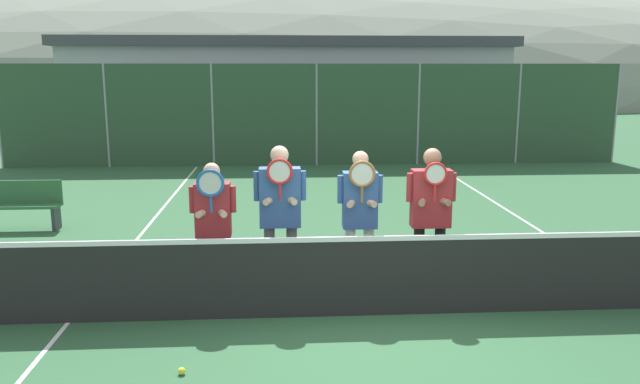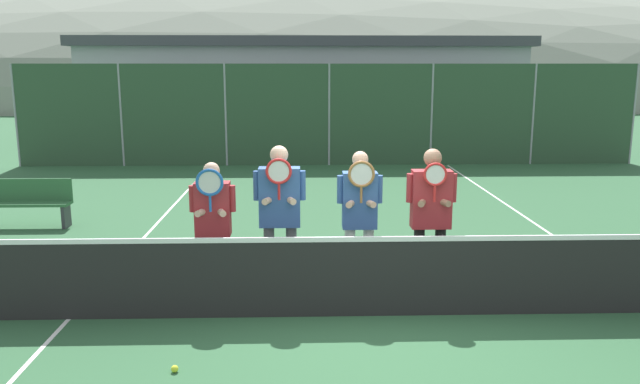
{
  "view_description": "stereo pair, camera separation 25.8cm",
  "coord_description": "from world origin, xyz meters",
  "px_view_note": "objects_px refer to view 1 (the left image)",
  "views": [
    {
      "loc": [
        -1.06,
        -6.66,
        2.78
      ],
      "look_at": [
        -0.58,
        0.8,
        1.28
      ],
      "focal_mm": 35.0,
      "sensor_mm": 36.0,
      "label": 1
    },
    {
      "loc": [
        -0.8,
        -6.67,
        2.78
      ],
      "look_at": [
        -0.58,
        0.8,
        1.28
      ],
      "focal_mm": 35.0,
      "sensor_mm": 36.0,
      "label": 2
    }
  ],
  "objects_px": {
    "player_center_left": "(280,209)",
    "tennis_ball_on_court": "(182,371)",
    "car_left_of_center": "(302,126)",
    "player_center_right": "(360,212)",
    "player_rightmost": "(431,210)",
    "car_center": "(458,126)",
    "bench_courtside": "(9,203)",
    "player_leftmost": "(213,221)",
    "car_far_left": "(143,130)"
  },
  "relations": [
    {
      "from": "player_center_right",
      "to": "player_rightmost",
      "type": "distance_m",
      "value": 0.85
    },
    {
      "from": "car_center",
      "to": "bench_courtside",
      "type": "height_order",
      "value": "car_center"
    },
    {
      "from": "player_leftmost",
      "to": "player_center_right",
      "type": "relative_size",
      "value": 0.94
    },
    {
      "from": "player_center_left",
      "to": "player_center_right",
      "type": "xyz_separation_m",
      "value": [
        0.96,
        0.02,
        -0.07
      ]
    },
    {
      "from": "bench_courtside",
      "to": "car_center",
      "type": "bearing_deg",
      "value": 40.81
    },
    {
      "from": "player_leftmost",
      "to": "tennis_ball_on_court",
      "type": "relative_size",
      "value": 24.89
    },
    {
      "from": "player_center_right",
      "to": "car_center",
      "type": "height_order",
      "value": "same"
    },
    {
      "from": "player_center_right",
      "to": "player_rightmost",
      "type": "relative_size",
      "value": 0.98
    },
    {
      "from": "car_left_of_center",
      "to": "player_leftmost",
      "type": "bearing_deg",
      "value": -96.75
    },
    {
      "from": "player_center_right",
      "to": "bench_courtside",
      "type": "xyz_separation_m",
      "value": [
        -5.67,
        3.58,
        -0.59
      ]
    },
    {
      "from": "car_center",
      "to": "tennis_ball_on_court",
      "type": "distance_m",
      "value": 16.08
    },
    {
      "from": "player_leftmost",
      "to": "player_rightmost",
      "type": "distance_m",
      "value": 2.61
    },
    {
      "from": "car_far_left",
      "to": "player_rightmost",
      "type": "bearing_deg",
      "value": -64.2
    },
    {
      "from": "player_rightmost",
      "to": "bench_courtside",
      "type": "height_order",
      "value": "player_rightmost"
    },
    {
      "from": "player_center_left",
      "to": "bench_courtside",
      "type": "distance_m",
      "value": 5.96
    },
    {
      "from": "player_center_right",
      "to": "tennis_ball_on_court",
      "type": "relative_size",
      "value": 26.52
    },
    {
      "from": "player_rightmost",
      "to": "car_center",
      "type": "relative_size",
      "value": 0.4
    },
    {
      "from": "car_left_of_center",
      "to": "car_center",
      "type": "height_order",
      "value": "car_center"
    },
    {
      "from": "player_center_left",
      "to": "player_rightmost",
      "type": "xyz_separation_m",
      "value": [
        1.81,
        -0.06,
        -0.03
      ]
    },
    {
      "from": "car_left_of_center",
      "to": "car_center",
      "type": "xyz_separation_m",
      "value": [
        5.06,
        -0.16,
        0.0
      ]
    },
    {
      "from": "player_center_left",
      "to": "car_center",
      "type": "height_order",
      "value": "player_center_left"
    },
    {
      "from": "player_leftmost",
      "to": "player_rightmost",
      "type": "height_order",
      "value": "player_rightmost"
    },
    {
      "from": "tennis_ball_on_court",
      "to": "player_center_left",
      "type": "bearing_deg",
      "value": 64.24
    },
    {
      "from": "car_far_left",
      "to": "tennis_ball_on_court",
      "type": "xyz_separation_m",
      "value": [
        3.36,
        -14.48,
        -0.82
      ]
    },
    {
      "from": "tennis_ball_on_court",
      "to": "car_left_of_center",
      "type": "bearing_deg",
      "value": 83.57
    },
    {
      "from": "player_leftmost",
      "to": "tennis_ball_on_court",
      "type": "bearing_deg",
      "value": -94.12
    },
    {
      "from": "player_center_left",
      "to": "car_left_of_center",
      "type": "xyz_separation_m",
      "value": [
        0.74,
        12.83,
        -0.2
      ]
    },
    {
      "from": "player_center_left",
      "to": "tennis_ball_on_court",
      "type": "distance_m",
      "value": 2.39
    },
    {
      "from": "car_left_of_center",
      "to": "tennis_ball_on_court",
      "type": "height_order",
      "value": "car_left_of_center"
    },
    {
      "from": "car_center",
      "to": "car_far_left",
      "type": "bearing_deg",
      "value": -179.41
    },
    {
      "from": "car_far_left",
      "to": "player_center_right",
      "type": "bearing_deg",
      "value": -67.28
    },
    {
      "from": "player_center_left",
      "to": "player_center_right",
      "type": "relative_size",
      "value": 1.04
    },
    {
      "from": "player_rightmost",
      "to": "car_left_of_center",
      "type": "bearing_deg",
      "value": 94.78
    },
    {
      "from": "player_center_left",
      "to": "player_center_right",
      "type": "bearing_deg",
      "value": 1.18
    },
    {
      "from": "player_rightmost",
      "to": "bench_courtside",
      "type": "relative_size",
      "value": 1.05
    },
    {
      "from": "car_center",
      "to": "player_center_left",
      "type": "bearing_deg",
      "value": -114.57
    },
    {
      "from": "car_center",
      "to": "tennis_ball_on_court",
      "type": "xyz_separation_m",
      "value": [
        -6.72,
        -14.58,
        -0.88
      ]
    },
    {
      "from": "player_rightmost",
      "to": "bench_courtside",
      "type": "bearing_deg",
      "value": 150.67
    },
    {
      "from": "player_rightmost",
      "to": "car_far_left",
      "type": "height_order",
      "value": "player_rightmost"
    },
    {
      "from": "car_left_of_center",
      "to": "tennis_ball_on_court",
      "type": "bearing_deg",
      "value": -96.43
    },
    {
      "from": "car_left_of_center",
      "to": "player_center_left",
      "type": "bearing_deg",
      "value": -93.29
    },
    {
      "from": "player_leftmost",
      "to": "tennis_ball_on_court",
      "type": "height_order",
      "value": "player_leftmost"
    },
    {
      "from": "player_rightmost",
      "to": "tennis_ball_on_court",
      "type": "relative_size",
      "value": 27.07
    },
    {
      "from": "player_center_left",
      "to": "car_far_left",
      "type": "height_order",
      "value": "player_center_left"
    },
    {
      "from": "tennis_ball_on_court",
      "to": "player_rightmost",
      "type": "bearing_deg",
      "value": 34.14
    },
    {
      "from": "bench_courtside",
      "to": "tennis_ball_on_court",
      "type": "bearing_deg",
      "value": -55.59
    },
    {
      "from": "player_center_right",
      "to": "player_rightmost",
      "type": "bearing_deg",
      "value": -5.24
    },
    {
      "from": "bench_courtside",
      "to": "car_left_of_center",
      "type": "bearing_deg",
      "value": 59.47
    },
    {
      "from": "player_rightmost",
      "to": "car_far_left",
      "type": "xyz_separation_m",
      "value": [
        -6.1,
        12.62,
        -0.23
      ]
    },
    {
      "from": "bench_courtside",
      "to": "player_center_left",
      "type": "bearing_deg",
      "value": -37.46
    }
  ]
}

